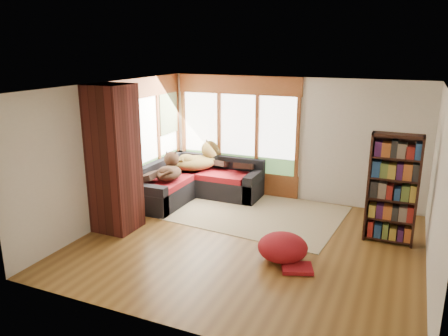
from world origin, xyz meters
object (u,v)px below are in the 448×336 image
Objects in this scene: dog_tan at (199,158)px; bookshelf at (393,189)px; sectional_sofa at (192,184)px; dog_brindle at (169,168)px; brick_chimney at (114,159)px; pouf at (283,247)px; area_rug at (259,213)px.

bookshelf is at bearing -62.77° from dog_tan.
sectional_sofa is 1.97× the size of dog_tan.
brick_chimney is at bearing 155.52° from dog_brindle.
brick_chimney is 3.36× the size of pouf.
bookshelf is 4.19m from dog_tan.
sectional_sofa reaches higher than area_rug.
sectional_sofa is (0.45, 2.05, -1.00)m from brick_chimney.
dog_tan reaches higher than sectional_sofa.
dog_brindle is (-1.91, -0.19, 0.76)m from area_rug.
dog_tan is 0.89m from dog_brindle.
dog_tan reaches higher than area_rug.
area_rug is at bearing -7.05° from sectional_sofa.
bookshelf is 2.01× the size of dog_brindle.
dog_brindle reaches higher than pouf.
dog_brindle is at bearing -108.98° from sectional_sofa.
brick_chimney reaches higher than dog_tan.
dog_tan is at bearing 78.73° from brick_chimney.
bookshelf is at bearing -7.91° from area_rug.
dog_brindle reaches higher than sectional_sofa.
dog_tan is at bearing 166.25° from bookshelf.
sectional_sofa is 2.37× the size of dog_brindle.
area_rug is 3.36× the size of dog_brindle.
brick_chimney is at bearing -141.35° from area_rug.
area_rug is at bearing -70.80° from dog_tan.
brick_chimney is at bearing -179.73° from pouf.
pouf is at bearing 0.27° from brick_chimney.
brick_chimney reaches higher than sectional_sofa.
dog_brindle is at bearing 152.64° from pouf.
bookshelf is at bearing 16.69° from brick_chimney.
sectional_sofa is at bearing 77.71° from brick_chimney.
area_rug is at bearing 172.09° from bookshelf.
area_rug is (1.68, -0.35, -0.30)m from sectional_sofa.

